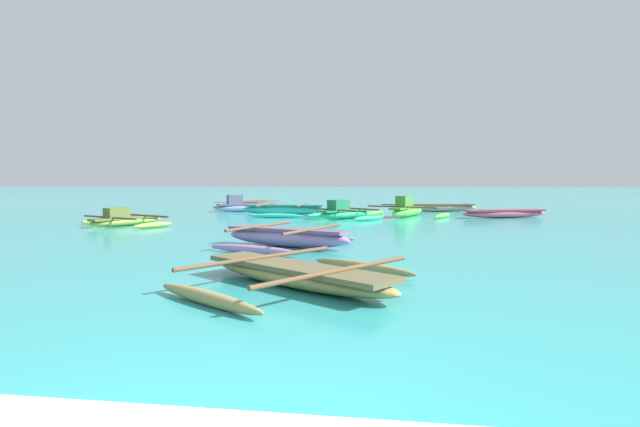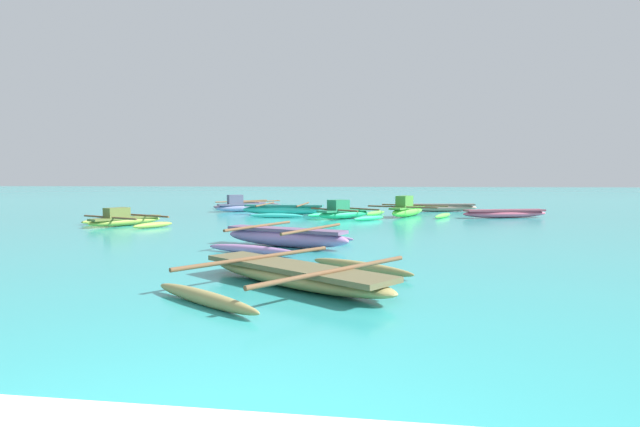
{
  "view_description": "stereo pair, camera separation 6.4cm",
  "coord_description": "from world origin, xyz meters",
  "px_view_note": "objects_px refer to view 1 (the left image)",
  "views": [
    {
      "loc": [
        1.11,
        -2.16,
        1.67
      ],
      "look_at": [
        -1.82,
        18.73,
        0.25
      ],
      "focal_mm": 28.0,
      "sensor_mm": 36.0,
      "label": 1
    },
    {
      "loc": [
        1.17,
        -2.15,
        1.67
      ],
      "look_at": [
        -1.82,
        18.73,
        0.25
      ],
      "focal_mm": 28.0,
      "sensor_mm": 36.0,
      "label": 2
    }
  ],
  "objects_px": {
    "moored_boat_6": "(287,237)",
    "moored_boat_8": "(240,206)",
    "moored_boat_2": "(343,212)",
    "moored_boat_1": "(125,220)",
    "moored_boat_0": "(296,275)",
    "moored_boat_3": "(439,207)",
    "moored_boat_7": "(407,210)",
    "moored_boat_5": "(504,213)",
    "moored_boat_4": "(248,204)",
    "moored_boat_9": "(284,210)"
  },
  "relations": [
    {
      "from": "moored_boat_2",
      "to": "moored_boat_3",
      "type": "relative_size",
      "value": 0.86
    },
    {
      "from": "moored_boat_1",
      "to": "moored_boat_7",
      "type": "height_order",
      "value": "moored_boat_7"
    },
    {
      "from": "moored_boat_9",
      "to": "moored_boat_6",
      "type": "bearing_deg",
      "value": -79.03
    },
    {
      "from": "moored_boat_2",
      "to": "moored_boat_9",
      "type": "xyz_separation_m",
      "value": [
        -3.04,
        1.94,
        -0.02
      ]
    },
    {
      "from": "moored_boat_0",
      "to": "moored_boat_6",
      "type": "distance_m",
      "value": 4.69
    },
    {
      "from": "moored_boat_8",
      "to": "moored_boat_0",
      "type": "bearing_deg",
      "value": -107.62
    },
    {
      "from": "moored_boat_2",
      "to": "moored_boat_1",
      "type": "bearing_deg",
      "value": 159.58
    },
    {
      "from": "moored_boat_6",
      "to": "moored_boat_9",
      "type": "relative_size",
      "value": 0.9
    },
    {
      "from": "moored_boat_7",
      "to": "moored_boat_1",
      "type": "bearing_deg",
      "value": 143.05
    },
    {
      "from": "moored_boat_6",
      "to": "moored_boat_8",
      "type": "xyz_separation_m",
      "value": [
        -5.27,
        13.2,
        0.08
      ]
    },
    {
      "from": "moored_boat_1",
      "to": "moored_boat_3",
      "type": "distance_m",
      "value": 15.72
    },
    {
      "from": "moored_boat_0",
      "to": "moored_boat_3",
      "type": "bearing_deg",
      "value": 113.76
    },
    {
      "from": "moored_boat_4",
      "to": "moored_boat_9",
      "type": "bearing_deg",
      "value": -26.86
    },
    {
      "from": "moored_boat_3",
      "to": "moored_boat_6",
      "type": "relative_size",
      "value": 1.09
    },
    {
      "from": "moored_boat_1",
      "to": "moored_boat_9",
      "type": "xyz_separation_m",
      "value": [
        4.57,
        6.35,
        0.03
      ]
    },
    {
      "from": "moored_boat_0",
      "to": "moored_boat_5",
      "type": "distance_m",
      "value": 16.57
    },
    {
      "from": "moored_boat_0",
      "to": "moored_boat_2",
      "type": "distance_m",
      "value": 13.77
    },
    {
      "from": "moored_boat_5",
      "to": "moored_boat_9",
      "type": "relative_size",
      "value": 0.97
    },
    {
      "from": "moored_boat_8",
      "to": "moored_boat_9",
      "type": "xyz_separation_m",
      "value": [
        2.8,
        -2.05,
        -0.06
      ]
    },
    {
      "from": "moored_boat_5",
      "to": "moored_boat_7",
      "type": "relative_size",
      "value": 0.98
    },
    {
      "from": "moored_boat_1",
      "to": "moored_boat_6",
      "type": "relative_size",
      "value": 0.99
    },
    {
      "from": "moored_boat_9",
      "to": "moored_boat_3",
      "type": "bearing_deg",
      "value": 23.91
    },
    {
      "from": "moored_boat_6",
      "to": "moored_boat_8",
      "type": "distance_m",
      "value": 14.21
    },
    {
      "from": "moored_boat_2",
      "to": "moored_boat_3",
      "type": "bearing_deg",
      "value": 0.14
    },
    {
      "from": "moored_boat_6",
      "to": "moored_boat_8",
      "type": "bearing_deg",
      "value": 132.41
    },
    {
      "from": "moored_boat_3",
      "to": "moored_boat_6",
      "type": "xyz_separation_m",
      "value": [
        -5.13,
        -14.76,
        0.01
      ]
    },
    {
      "from": "moored_boat_5",
      "to": "moored_boat_1",
      "type": "bearing_deg",
      "value": -176.17
    },
    {
      "from": "moored_boat_3",
      "to": "moored_boat_6",
      "type": "bearing_deg",
      "value": -120.51
    },
    {
      "from": "moored_boat_1",
      "to": "moored_boat_3",
      "type": "xyz_separation_m",
      "value": [
        12.17,
        9.96,
        0.01
      ]
    },
    {
      "from": "moored_boat_1",
      "to": "moored_boat_2",
      "type": "height_order",
      "value": "moored_boat_2"
    },
    {
      "from": "moored_boat_9",
      "to": "moored_boat_0",
      "type": "bearing_deg",
      "value": -78.66
    },
    {
      "from": "moored_boat_2",
      "to": "moored_boat_4",
      "type": "distance_m",
      "value": 10.07
    },
    {
      "from": "moored_boat_0",
      "to": "moored_boat_3",
      "type": "xyz_separation_m",
      "value": [
        4.02,
        19.31,
        0.04
      ]
    },
    {
      "from": "moored_boat_3",
      "to": "moored_boat_7",
      "type": "bearing_deg",
      "value": -126.16
    },
    {
      "from": "moored_boat_8",
      "to": "moored_boat_1",
      "type": "bearing_deg",
      "value": -139.26
    },
    {
      "from": "moored_boat_9",
      "to": "moored_boat_4",
      "type": "bearing_deg",
      "value": 119.2
    },
    {
      "from": "moored_boat_0",
      "to": "moored_boat_4",
      "type": "relative_size",
      "value": 0.94
    },
    {
      "from": "moored_boat_2",
      "to": "moored_boat_7",
      "type": "xyz_separation_m",
      "value": [
        2.77,
        1.68,
        0.04
      ]
    },
    {
      "from": "moored_boat_2",
      "to": "moored_boat_5",
      "type": "relative_size",
      "value": 0.88
    },
    {
      "from": "moored_boat_0",
      "to": "moored_boat_7",
      "type": "distance_m",
      "value": 15.6
    },
    {
      "from": "moored_boat_3",
      "to": "moored_boat_5",
      "type": "relative_size",
      "value": 1.03
    },
    {
      "from": "moored_boat_1",
      "to": "moored_boat_4",
      "type": "bearing_deg",
      "value": 20.51
    },
    {
      "from": "moored_boat_6",
      "to": "moored_boat_7",
      "type": "bearing_deg",
      "value": 93.59
    },
    {
      "from": "moored_boat_1",
      "to": "moored_boat_7",
      "type": "relative_size",
      "value": 0.91
    },
    {
      "from": "moored_boat_3",
      "to": "moored_boat_7",
      "type": "height_order",
      "value": "moored_boat_7"
    },
    {
      "from": "moored_boat_4",
      "to": "moored_boat_8",
      "type": "distance_m",
      "value": 3.78
    },
    {
      "from": "moored_boat_4",
      "to": "moored_boat_7",
      "type": "xyz_separation_m",
      "value": [
        9.24,
        -6.03,
        0.12
      ]
    },
    {
      "from": "moored_boat_4",
      "to": "moored_boat_5",
      "type": "distance_m",
      "value": 14.84
    },
    {
      "from": "moored_boat_2",
      "to": "moored_boat_0",
      "type": "bearing_deg",
      "value": -138.24
    },
    {
      "from": "moored_boat_5",
      "to": "moored_boat_6",
      "type": "relative_size",
      "value": 1.07
    }
  ]
}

